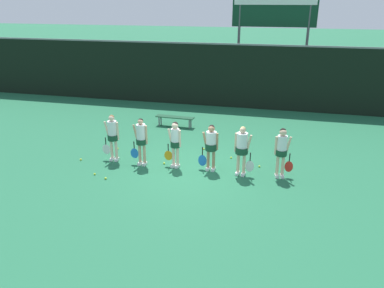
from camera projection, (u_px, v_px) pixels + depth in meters
The scene contains 19 objects.
ground_plane at pixel (191, 169), 12.82m from camera, with size 140.00×140.00×0.00m, color #216642.
fence_windscreen at pixel (229, 76), 19.60m from camera, with size 60.00×0.08×3.34m.
scoreboard at pixel (274, 22), 19.76m from camera, with size 4.40×0.15×5.43m.
bench_courtside at pixel (175, 118), 16.97m from camera, with size 1.77×0.43×0.46m.
player_0 at pixel (113, 134), 13.16m from camera, with size 0.67×0.38×1.69m.
player_1 at pixel (141, 138), 12.80m from camera, with size 0.65×0.37×1.69m.
player_2 at pixel (175, 141), 12.63m from camera, with size 0.62×0.33×1.63m.
player_3 at pixel (211, 144), 12.41m from camera, with size 0.68×0.39×1.61m.
player_4 at pixel (242, 147), 12.04m from camera, with size 0.68×0.41×1.67m.
player_5 at pixel (282, 149), 11.89m from camera, with size 0.63×0.36×1.67m.
tennis_ball_0 at pixel (118, 148), 14.48m from camera, with size 0.07×0.07×0.07m, color #CCE033.
tennis_ball_1 at pixel (204, 149), 14.44m from camera, with size 0.07×0.07×0.07m, color #CCE033.
tennis_ball_2 at pixel (95, 174), 12.36m from camera, with size 0.07×0.07×0.07m, color #CCE033.
tennis_ball_3 at pixel (81, 160), 13.46m from camera, with size 0.07×0.07×0.07m, color #CCE033.
tennis_ball_4 at pixel (251, 163), 13.17m from camera, with size 0.07×0.07×0.07m, color #CCE033.
tennis_ball_5 at pixel (164, 163), 13.17m from camera, with size 0.07×0.07×0.07m, color #CCE033.
tennis_ball_6 at pixel (106, 178), 12.05m from camera, with size 0.07×0.07×0.07m, color #CCE033.
tennis_ball_7 at pixel (259, 166), 12.92m from camera, with size 0.07×0.07×0.07m, color #CCE033.
tennis_ball_8 at pixel (231, 158), 13.64m from camera, with size 0.07×0.07×0.07m, color #CCE033.
Camera 1 is at (2.81, -11.30, 5.43)m, focal length 35.00 mm.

